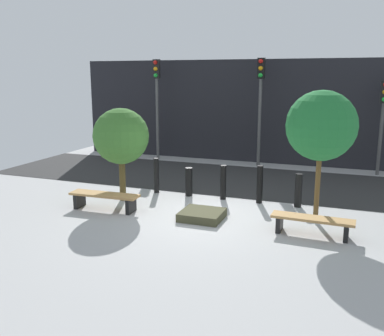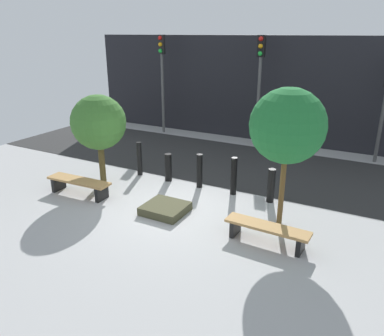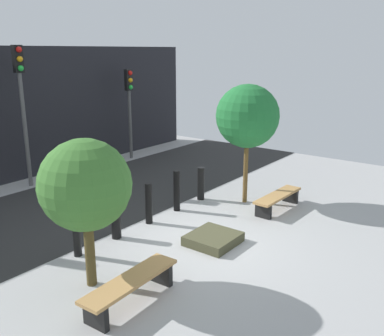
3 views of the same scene
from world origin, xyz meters
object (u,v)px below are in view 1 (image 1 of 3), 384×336
Objects in this scene: bench_right at (312,222)px; bollard_left at (189,182)px; traffic_light_mid_west at (260,93)px; bollard_far_left at (156,175)px; bollard_far_right at (298,190)px; bollard_center at (223,182)px; tree_behind_right_bench at (321,126)px; traffic_light_west at (157,92)px; traffic_light_mid_east at (383,110)px; tree_behind_left_bench at (121,137)px; bench_left at (105,198)px; planter_bed at (202,215)px; bollard_right at (260,184)px.

bench_right is 4.30m from bollard_left.
bollard_far_left is at bearing -113.38° from traffic_light_mid_west.
bollard_far_right reaches higher than bollard_left.
bollard_center is 5.48m from traffic_light_mid_west.
tree_behind_right_bench is at bearing -22.04° from bollard_center.
traffic_light_west is 8.78m from traffic_light_mid_east.
traffic_light_mid_west reaches higher than bench_right.
traffic_light_west is at bearing 105.60° from tree_behind_left_bench.
tree_behind_right_bench is at bearing -12.73° from bollard_far_left.
bench_left is at bearing -128.07° from bollard_left.
tree_behind_left_bench is at bearing -139.56° from traffic_light_mid_east.
planter_bed is at bearing -57.29° from traffic_light_west.
tree_behind_right_bench is 4.38m from bollard_left.
bench_left is at bearing -111.01° from traffic_light_mid_west.
bollard_left is 7.60m from traffic_light_mid_east.
bollard_far_left is 0.26× the size of traffic_light_west.
bench_right is at bearing -68.99° from traffic_light_mid_west.
bollard_center is at bearing -48.44° from traffic_light_west.
traffic_light_mid_east is (1.68, 6.03, -0.03)m from tree_behind_right_bench.
tree_behind_right_bench reaches higher than bollard_center.
bollard_right is at bearing 0.00° from bollard_far_left.
bollard_left is at bearing -137.81° from traffic_light_mid_east.
traffic_light_mid_east is at bearing 42.51° from bench_left.
bollard_right reaches higher than bollard_far_left.
bollard_left is 0.20× the size of traffic_light_mid_west.
tree_behind_left_bench is 0.63× the size of traffic_light_west.
bollard_left reaches higher than planter_bed.
traffic_light_mid_east is at bearing 42.19° from bollard_left.
traffic_light_mid_west reaches higher than traffic_light_mid_east.
bollard_far_right is at bearing 0.00° from bollard_center.
bollard_center is 0.94× the size of bollard_right.
bollard_center is at bearing 180.00° from bollard_right.
traffic_light_west is at bearing 123.84° from bollard_left.
bollard_left is 0.20× the size of traffic_light_west.
bollard_far_left is (-4.83, 2.08, 0.23)m from bench_right.
bench_left is 0.57× the size of traffic_light_mid_east.
tree_behind_left_bench is 6.69m from traffic_light_mid_west.
bollard_left is (1.07, 0.00, -0.11)m from bollard_far_left.
traffic_light_mid_east is (8.76, -0.00, -0.53)m from traffic_light_west.
bollard_far_right reaches higher than bench_right.
tree_behind_left_bench is 2.47× the size of bollard_far_left.
bollard_center is at bearing 0.00° from bollard_far_left.
bench_left is 3.41m from bollard_center.
traffic_light_mid_west is at bearing 0.00° from traffic_light_west.
planter_bed is 3.61m from tree_behind_right_bench.
bollard_far_left is 1.07m from bollard_left.
planter_bed is 2.87m from bollard_far_right.
bollard_center is at bearing 0.00° from bollard_left.
bollard_center is 2.14m from bollard_far_right.
tree_behind_right_bench is (0.00, 0.99, 2.06)m from bench_right.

